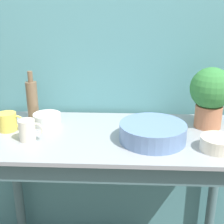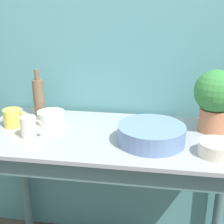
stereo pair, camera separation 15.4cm
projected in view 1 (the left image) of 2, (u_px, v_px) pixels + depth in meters
wall_back at (115, 62)px, 1.83m from camera, size 6.00×0.05×2.40m
counter_table at (112, 169)px, 1.63m from camera, size 1.36×0.62×0.90m
potted_plant at (211, 94)px, 1.62m from camera, size 0.22×0.22×0.32m
bowl_wash_large at (153, 132)px, 1.50m from camera, size 0.32×0.32×0.09m
bottle_tall at (32, 99)px, 1.76m from camera, size 0.06×0.06×0.28m
mug_yellow at (8, 122)px, 1.62m from camera, size 0.13×0.10×0.10m
mug_cream at (28, 130)px, 1.50m from camera, size 0.12×0.08×0.10m
bowl_small_enamel_white at (47, 119)px, 1.69m from camera, size 0.15×0.15×0.07m
bowl_small_cream at (218, 144)px, 1.41m from camera, size 0.16×0.16×0.06m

